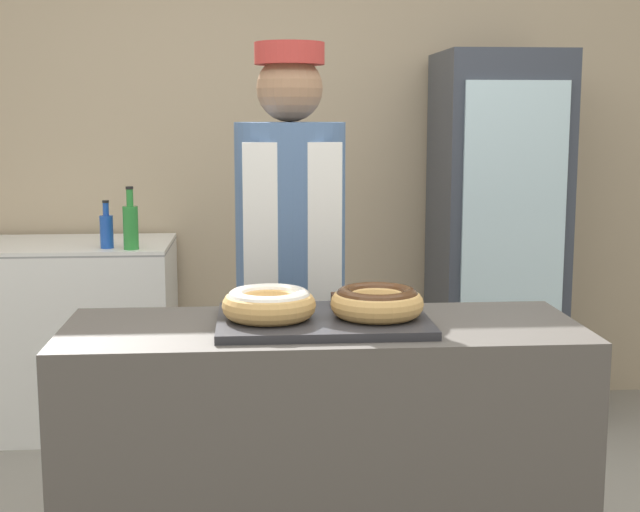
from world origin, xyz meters
name	(u,v)px	position (x,y,z in m)	size (l,w,h in m)	color
wall_back	(290,141)	(0.00, 2.13, 1.35)	(8.00, 0.06, 2.70)	tan
display_counter	(323,476)	(0.00, 0.00, 0.45)	(1.45, 0.54, 0.90)	#4C4742
serving_tray	(323,321)	(0.00, 0.00, 0.91)	(0.59, 0.42, 0.02)	#2D2D33
donut_light_glaze	(269,303)	(-0.15, -0.02, 0.97)	(0.26, 0.26, 0.08)	tan
donut_chocolate_glaze	(377,301)	(0.15, -0.02, 0.97)	(0.26, 0.26, 0.08)	tan
brownie_back_left	(294,300)	(-0.07, 0.15, 0.94)	(0.07, 0.07, 0.03)	black
brownie_back_right	(344,299)	(0.07, 0.15, 0.94)	(0.07, 0.07, 0.03)	black
baker_person	(291,281)	(-0.06, 0.62, 0.91)	(0.38, 0.38, 1.72)	#4C4C51
beverage_fridge	(495,239)	(0.98, 1.75, 0.89)	(0.57, 0.59, 1.77)	#333842
chest_freezer	(60,335)	(-1.11, 1.76, 0.45)	(1.07, 0.62, 0.89)	white
bottle_blue	(107,230)	(-0.84, 1.57, 0.97)	(0.06, 0.06, 0.21)	#1E4CB2
bottle_green	(131,225)	(-0.73, 1.52, 1.00)	(0.07, 0.07, 0.28)	#2D8C38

